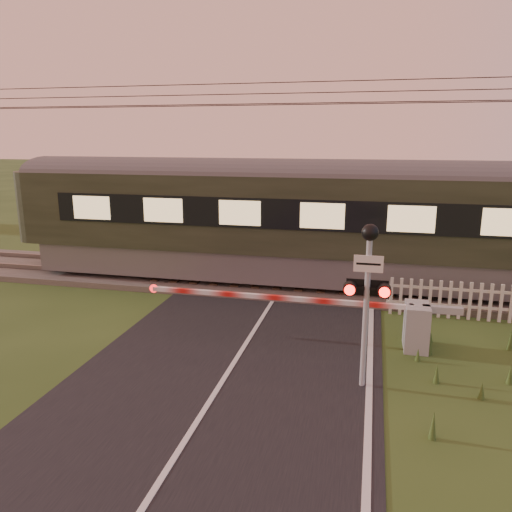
# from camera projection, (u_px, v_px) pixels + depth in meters

# --- Properties ---
(ground) EXTENTS (160.00, 160.00, 0.00)m
(ground) POSITION_uv_depth(u_px,v_px,m) (223.00, 381.00, 9.62)
(ground) COLOR #2A4119
(ground) RESTS_ON ground
(road) EXTENTS (6.00, 140.00, 0.03)m
(road) POSITION_uv_depth(u_px,v_px,m) (221.00, 386.00, 9.40)
(road) COLOR black
(road) RESTS_ON ground
(track_bed) EXTENTS (140.00, 3.40, 0.39)m
(track_bed) POSITION_uv_depth(u_px,v_px,m) (283.00, 283.00, 15.76)
(track_bed) COLOR #47423D
(track_bed) RESTS_ON ground
(overhead_wires) EXTENTS (120.00, 0.62, 0.62)m
(overhead_wires) POSITION_uv_depth(u_px,v_px,m) (285.00, 96.00, 14.43)
(overhead_wires) COLOR black
(overhead_wires) RESTS_ON ground
(boom_gate) EXTENTS (7.25, 0.79, 1.05)m
(boom_gate) POSITION_uv_depth(u_px,v_px,m) (398.00, 322.00, 11.05)
(boom_gate) COLOR gray
(boom_gate) RESTS_ON ground
(crossing_signal) EXTENTS (0.79, 0.34, 3.11)m
(crossing_signal) POSITION_uv_depth(u_px,v_px,m) (368.00, 277.00, 8.93)
(crossing_signal) COLOR gray
(crossing_signal) RESTS_ON ground
(picket_fence) EXTENTS (3.90, 0.08, 1.00)m
(picket_fence) POSITION_uv_depth(u_px,v_px,m) (465.00, 301.00, 12.74)
(picket_fence) COLOR silver
(picket_fence) RESTS_ON ground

